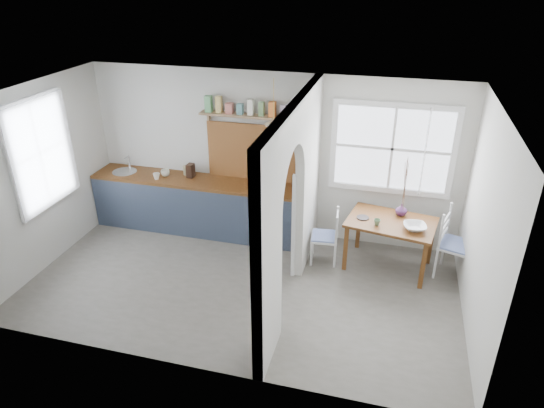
% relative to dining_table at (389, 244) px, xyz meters
% --- Properties ---
extents(floor, '(5.80, 3.20, 0.01)m').
position_rel_dining_table_xyz_m(floor, '(-1.91, -0.98, -0.37)').
color(floor, slate).
rests_on(floor, ground).
extents(ceiling, '(5.80, 3.20, 0.01)m').
position_rel_dining_table_xyz_m(ceiling, '(-1.91, -0.98, 2.23)').
color(ceiling, beige).
rests_on(ceiling, walls).
extents(walls, '(5.81, 3.21, 2.60)m').
position_rel_dining_table_xyz_m(walls, '(-1.91, -0.98, 0.93)').
color(walls, beige).
rests_on(walls, floor).
extents(partition, '(0.12, 3.20, 2.60)m').
position_rel_dining_table_xyz_m(partition, '(-1.21, -0.92, 1.08)').
color(partition, beige).
rests_on(partition, floor).
extents(kitchen_window, '(0.10, 1.16, 1.50)m').
position_rel_dining_table_xyz_m(kitchen_window, '(-4.78, -0.98, 1.28)').
color(kitchen_window, white).
rests_on(kitchen_window, walls).
extents(nook_window, '(1.76, 0.10, 1.30)m').
position_rel_dining_table_xyz_m(nook_window, '(-0.11, 0.58, 1.23)').
color(nook_window, white).
rests_on(nook_window, walls).
extents(counter, '(3.50, 0.60, 0.90)m').
position_rel_dining_table_xyz_m(counter, '(-3.04, 0.35, 0.08)').
color(counter, brown).
rests_on(counter, floor).
extents(sink, '(0.40, 0.40, 0.02)m').
position_rel_dining_table_xyz_m(sink, '(-4.34, 0.32, 0.52)').
color(sink, silver).
rests_on(sink, counter).
extents(backsplash, '(1.65, 0.03, 0.90)m').
position_rel_dining_table_xyz_m(backsplash, '(-2.11, 0.60, 0.98)').
color(backsplash, brown).
rests_on(backsplash, walls).
extents(shelf, '(1.75, 0.20, 0.21)m').
position_rel_dining_table_xyz_m(shelf, '(-2.11, 0.51, 1.64)').
color(shelf, tan).
rests_on(shelf, walls).
extents(pendant_lamp, '(0.26, 0.26, 0.16)m').
position_rel_dining_table_xyz_m(pendant_lamp, '(-1.76, 0.17, 1.51)').
color(pendant_lamp, beige).
rests_on(pendant_lamp, ceiling).
extents(utensil_rail, '(0.02, 0.50, 0.02)m').
position_rel_dining_table_xyz_m(utensil_rail, '(-1.30, -0.08, 1.08)').
color(utensil_rail, silver).
rests_on(utensil_rail, partition).
extents(dining_table, '(1.31, 0.99, 0.75)m').
position_rel_dining_table_xyz_m(dining_table, '(0.00, 0.00, 0.00)').
color(dining_table, brown).
rests_on(dining_table, floor).
extents(chair_left, '(0.42, 0.42, 0.83)m').
position_rel_dining_table_xyz_m(chair_left, '(-0.92, -0.08, 0.04)').
color(chair_left, silver).
rests_on(chair_left, floor).
extents(chair_right, '(0.57, 0.57, 1.01)m').
position_rel_dining_table_xyz_m(chair_right, '(0.92, -0.00, 0.13)').
color(chair_right, silver).
rests_on(chair_right, floor).
extents(kettle, '(0.18, 0.14, 0.21)m').
position_rel_dining_table_xyz_m(kettle, '(-1.88, 0.34, 0.63)').
color(kettle, silver).
rests_on(kettle, counter).
extents(mug_a, '(0.12, 0.12, 0.10)m').
position_rel_dining_table_xyz_m(mug_a, '(-3.68, 0.18, 0.58)').
color(mug_a, beige).
rests_on(mug_a, counter).
extents(mug_b, '(0.14, 0.14, 0.11)m').
position_rel_dining_table_xyz_m(mug_b, '(-3.60, 0.33, 0.58)').
color(mug_b, white).
rests_on(mug_b, counter).
extents(knife_block, '(0.11, 0.14, 0.22)m').
position_rel_dining_table_xyz_m(knife_block, '(-3.19, 0.41, 0.64)').
color(knife_block, '#352319').
rests_on(knife_block, counter).
extents(jar, '(0.10, 0.10, 0.15)m').
position_rel_dining_table_xyz_m(jar, '(-3.30, 0.47, 0.60)').
color(jar, '#7F7852').
rests_on(jar, counter).
extents(towel_magenta, '(0.02, 0.03, 0.53)m').
position_rel_dining_table_xyz_m(towel_magenta, '(-1.33, -0.00, -0.10)').
color(towel_magenta, '#C1247F').
rests_on(towel_magenta, counter).
extents(towel_orange, '(0.02, 0.03, 0.56)m').
position_rel_dining_table_xyz_m(towel_orange, '(-1.33, -0.05, -0.12)').
color(towel_orange, orange).
rests_on(towel_orange, counter).
extents(bowl, '(0.35, 0.35, 0.07)m').
position_rel_dining_table_xyz_m(bowl, '(0.31, -0.16, 0.41)').
color(bowl, white).
rests_on(bowl, dining_table).
extents(table_cup, '(0.11, 0.11, 0.09)m').
position_rel_dining_table_xyz_m(table_cup, '(-0.19, -0.17, 0.42)').
color(table_cup, '#63835E').
rests_on(table_cup, dining_table).
extents(plate, '(0.20, 0.20, 0.01)m').
position_rel_dining_table_xyz_m(plate, '(-0.40, -0.01, 0.38)').
color(plate, black).
rests_on(plate, dining_table).
extents(vase, '(0.21, 0.21, 0.17)m').
position_rel_dining_table_xyz_m(vase, '(0.12, 0.22, 0.46)').
color(vase, '#4C2554').
rests_on(vase, dining_table).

